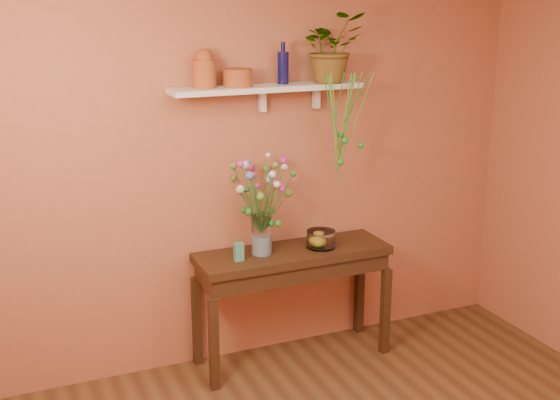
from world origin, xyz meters
The scene contains 13 objects.
room centered at (0.00, 0.00, 1.35)m, with size 4.04×4.04×2.70m.
sideboard centered at (0.19, 1.76, 0.70)m, with size 1.35×0.43×0.82m.
wall_shelf centered at (0.06, 1.87, 1.92)m, with size 1.30×0.24×0.19m.
terracotta_jug centered at (-0.37, 1.88, 2.06)m, with size 0.15×0.15×0.25m.
terracotta_pot centered at (-0.16, 1.87, 1.99)m, with size 0.19×0.19×0.11m, color #B2522C.
blue_bottle centered at (0.17, 1.90, 2.05)m, with size 0.08×0.08×0.27m.
spider_plant centered at (0.50, 1.84, 2.17)m, with size 0.42×0.36×0.46m, color #277C26.
plant_fronds centered at (0.53, 1.68, 1.64)m, with size 0.39×0.36×0.74m.
glass_vase centered at (-0.04, 1.77, 0.94)m, with size 0.13×0.13×0.28m.
bouquet centered at (-0.03, 1.79, 1.29)m, with size 0.47×0.43×0.52m.
glass_bowl centered at (0.39, 1.74, 0.87)m, with size 0.20×0.20×0.12m.
lemon centered at (0.38, 1.76, 0.86)m, with size 0.08×0.08×0.08m, color yellow.
carton centered at (-0.22, 1.71, 0.88)m, with size 0.06×0.05×0.12m, color teal.
Camera 1 is at (-1.74, -2.50, 2.50)m, focal length 46.39 mm.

